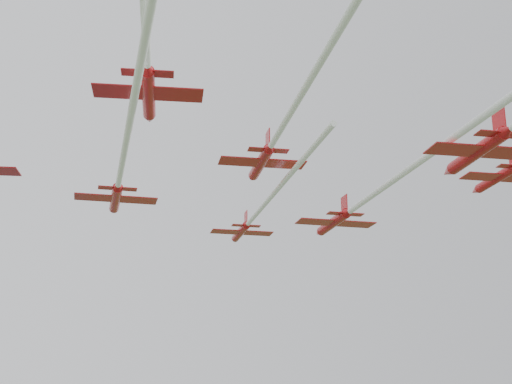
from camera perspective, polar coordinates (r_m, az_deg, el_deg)
name	(u,v)px	position (r m, az deg, el deg)	size (l,w,h in m)	color
jet_lead	(256,214)	(86.14, 0.03, -1.76)	(13.13, 44.20, 2.46)	red
jet_row2_left	(125,151)	(68.90, -10.48, 3.27)	(17.15, 65.21, 2.84)	red
jet_row2_right	(368,198)	(77.27, 8.97, -0.47)	(14.27, 51.18, 2.86)	red
jet_row3_mid	(287,119)	(61.76, 2.46, 5.83)	(16.22, 50.32, 2.63)	red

